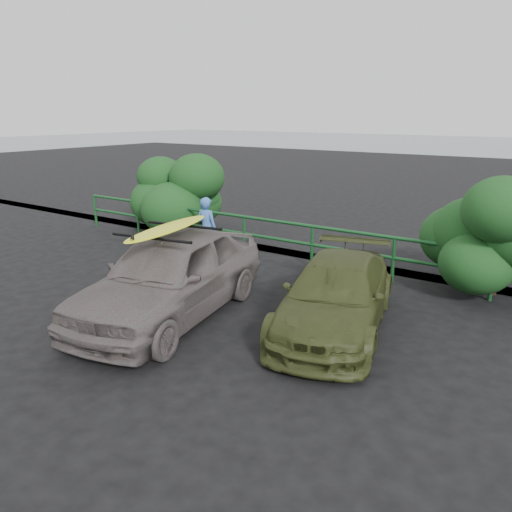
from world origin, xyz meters
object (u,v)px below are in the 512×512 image
at_px(sedan, 171,275).
at_px(olive_vehicle, 336,295).
at_px(guardrail, 277,240).
at_px(surfboard, 168,228).
at_px(man, 207,229).

xyz_separation_m(sedan, olive_vehicle, (2.68, 1.22, -0.19)).
bearing_deg(guardrail, sedan, -85.25).
bearing_deg(guardrail, olive_vehicle, -43.84).
height_order(guardrail, olive_vehicle, olive_vehicle).
distance_m(sedan, olive_vehicle, 2.95).
bearing_deg(guardrail, surfboard, -85.25).
relative_size(guardrail, surfboard, 5.82).
bearing_deg(surfboard, man, 109.07).
bearing_deg(sedan, olive_vehicle, 13.77).
bearing_deg(man, surfboard, 119.56).
bearing_deg(man, olive_vehicle, 156.24).
distance_m(olive_vehicle, man, 4.92).
relative_size(man, surfboard, 0.67).
xyz_separation_m(man, surfboard, (1.82, -3.18, 0.85)).
relative_size(olive_vehicle, surfboard, 1.70).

